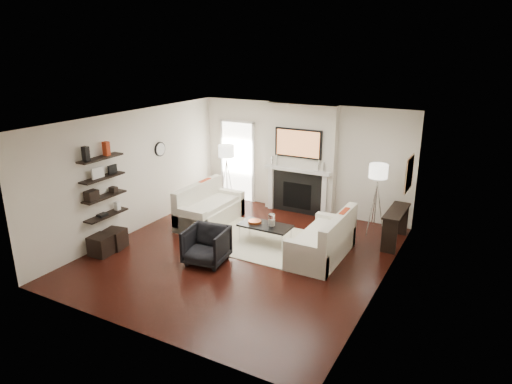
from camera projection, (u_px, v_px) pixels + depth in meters
The scene contains 71 objects.
room_envelope at pixel (241, 190), 8.78m from camera, with size 6.00×6.00×6.00m.
chimney_breast at pixel (300, 159), 11.18m from camera, with size 1.80×0.25×2.70m, color silver.
fireplace_surround at pixel (297, 193), 11.32m from camera, with size 1.30×0.02×1.04m, color black.
firebox at pixel (297, 196), 11.34m from camera, with size 0.75×0.02×0.65m, color black.
mantel_pilaster_l at pixel (271, 188), 11.62m from camera, with size 0.12×0.08×1.10m, color white.
mantel_pilaster_r at pixel (324, 197), 10.96m from camera, with size 0.12×0.08×1.10m, color white.
mantel_shelf at pixel (297, 170), 11.10m from camera, with size 1.70×0.18×0.07m, color white.
tv_body at pixel (298, 143), 10.92m from camera, with size 1.20×0.06×0.70m, color black.
tv_screen at pixel (298, 144), 10.89m from camera, with size 1.10×0.01×0.62m, color #BF723F.
candlestick_l_tall at pixel (277, 160), 11.30m from camera, with size 0.04×0.04×0.30m, color silver.
candlestick_l_short at pixel (272, 161), 11.37m from camera, with size 0.04×0.04×0.24m, color silver.
candlestick_r_tall at pixel (319, 165), 10.80m from camera, with size 0.04×0.04×0.30m, color silver.
candlestick_r_short at pixel (324, 167), 10.75m from camera, with size 0.04×0.04×0.24m, color silver.
hallway_panel at pixel (238, 162), 12.21m from camera, with size 0.90×0.02×2.10m, color white.
door_trim_l at pixel (222, 160), 12.41m from camera, with size 0.06×0.06×2.16m, color white.
door_trim_r at pixel (253, 164), 11.97m from camera, with size 0.06×0.06×2.16m, color white.
door_trim_top at pixel (237, 121), 11.86m from camera, with size 1.02×0.06×0.06m, color white.
rug at pixel (267, 242), 9.75m from camera, with size 2.60×2.00×0.01m, color beige.
loveseat_left_base at pixel (210, 215), 10.75m from camera, with size 0.85×1.80×0.42m, color silver.
loveseat_left_back at pixel (198, 200), 10.81m from camera, with size 0.18×1.80×0.80m, color silver.
loveseat_left_arm_n at pixel (189, 222), 10.05m from camera, with size 0.85×0.18×0.60m, color silver.
loveseat_left_arm_s at pixel (228, 201), 11.40m from camera, with size 0.85×0.18×0.60m, color silver.
loveseat_left_cushion at pixel (212, 205), 10.65m from camera, with size 0.63×1.44×0.10m, color silver.
pillow_left_orange at pixel (205, 188), 11.00m from camera, with size 0.10×0.42×0.42m, color #AE3315.
pillow_left_charcoal at pixel (190, 195), 10.50m from camera, with size 0.10×0.40×0.40m, color black.
loveseat_right_base at pixel (321, 247), 9.03m from camera, with size 0.85×1.80×0.42m, color silver.
loveseat_right_back at pixel (338, 235), 8.78m from camera, with size 0.18×1.80×0.80m, color silver.
loveseat_right_arm_n at pixel (306, 259), 8.32m from camera, with size 0.85×0.18×0.60m, color silver.
loveseat_right_arm_s at pixel (335, 229), 9.68m from camera, with size 0.85×0.18×0.60m, color silver.
loveseat_right_cushion at pixel (319, 234), 8.97m from camera, with size 0.63×1.44×0.10m, color silver.
pillow_right_orange at pixel (344, 221), 8.97m from camera, with size 0.10×0.42×0.42m, color #AE3315.
pillow_right_charcoal at pixel (334, 231), 8.47m from camera, with size 0.10×0.40×0.40m, color black.
coffee_table at pixel (265, 226), 9.58m from camera, with size 1.10×0.55×0.04m, color black.
coffee_leg_nw at pixel (240, 234), 9.69m from camera, with size 0.02×0.02×0.38m, color silver.
coffee_leg_ne at pixel (282, 243), 9.24m from camera, with size 0.02×0.02×0.38m, color silver.
coffee_leg_sw at pixel (250, 227), 10.06m from camera, with size 0.02×0.02×0.38m, color silver.
coffee_leg_se at pixel (291, 236), 9.60m from camera, with size 0.02×0.02×0.38m, color silver.
hurricane_glass at pixel (272, 220), 9.47m from camera, with size 0.14×0.14×0.25m, color white.
hurricane_candle at pixel (272, 223), 9.49m from camera, with size 0.10×0.10×0.15m, color white.
copper_bowl at pixel (255, 222), 9.68m from camera, with size 0.28×0.28×0.05m, color #A9461C.
armchair at pixel (206, 244), 8.74m from camera, with size 0.75×0.71×0.78m, color black.
lamp_left_post at pixel (227, 183), 11.87m from camera, with size 0.02×0.02×1.20m, color silver.
lamp_left_shade at pixel (226, 151), 11.61m from camera, with size 0.40×0.40×0.30m, color white.
lamp_left_leg_a at pixel (231, 184), 11.82m from camera, with size 0.02×0.02×1.25m, color silver.
lamp_left_leg_b at pixel (227, 182), 11.97m from camera, with size 0.02×0.02×1.25m, color silver.
lamp_left_leg_c at pixel (223, 184), 11.81m from camera, with size 0.02×0.02×1.25m, color silver.
lamp_right_post at pixel (375, 208), 10.02m from camera, with size 0.02×0.02×1.20m, color silver.
lamp_right_shade at pixel (378, 171), 9.76m from camera, with size 0.40×0.40×0.30m, color white.
lamp_right_leg_a at pixel (380, 209), 9.97m from camera, with size 0.02×0.02×1.25m, color silver.
lamp_right_leg_b at pixel (374, 207), 10.12m from camera, with size 0.02×0.02×1.25m, color silver.
lamp_right_leg_c at pixel (372, 209), 9.96m from camera, with size 0.02×0.02×1.25m, color silver.
console_top at pixel (397, 211), 9.49m from camera, with size 0.35×1.20×0.04m, color black.
console_leg_n at pixel (389, 237), 9.14m from camera, with size 0.30×0.04×0.71m, color black.
console_leg_s at pixel (401, 219), 10.06m from camera, with size 0.30×0.04×0.71m, color black.
wall_art at pixel (409, 174), 9.19m from camera, with size 0.03×0.70×0.70m, color tan.
shelf_bottom at pixel (107, 215), 9.34m from camera, with size 0.25×1.00×0.04m, color black.
shelf_lower at pixel (105, 197), 9.21m from camera, with size 0.25×1.00×0.04m, color black.
shelf_upper at pixel (103, 178), 9.09m from camera, with size 0.25×1.00×0.04m, color black.
shelf_top at pixel (100, 158), 8.97m from camera, with size 0.25×1.00×0.04m, color black.
decor_magfile_a at pixel (86, 154), 8.63m from camera, with size 0.12×0.10×0.28m, color black.
decor_magfile_b at pixel (106, 149), 9.07m from camera, with size 0.12×0.10×0.28m, color #AE3315.
decor_frame_a at pixel (98, 173), 8.97m from camera, with size 0.04×0.30×0.22m, color white.
decor_frame_b at pixel (112, 169), 9.29m from camera, with size 0.04×0.22×0.18m, color black.
decor_wine_rack at pixel (92, 195), 8.91m from camera, with size 0.18×0.25×0.20m, color black.
decor_box_small at pixel (113, 190), 9.40m from camera, with size 0.15×0.12×0.12m, color black.
decor_books at pixel (102, 215), 9.23m from camera, with size 0.14×0.20×0.05m, color black.
decor_box_tall at pixel (117, 206), 9.57m from camera, with size 0.10×0.10×0.18m, color white.
clock_rim at pixel (160, 149), 10.67m from camera, with size 0.34×0.34×0.04m, color black.
clock_face at pixel (161, 149), 10.66m from camera, with size 0.29×0.29×0.01m, color white.
ottoman_near at pixel (115, 239), 9.43m from camera, with size 0.40×0.40×0.40m, color black.
ottoman_far at pixel (101, 245), 9.12m from camera, with size 0.40×0.40×0.40m, color black.
Camera 1 is at (4.26, -7.21, 4.01)m, focal length 32.00 mm.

